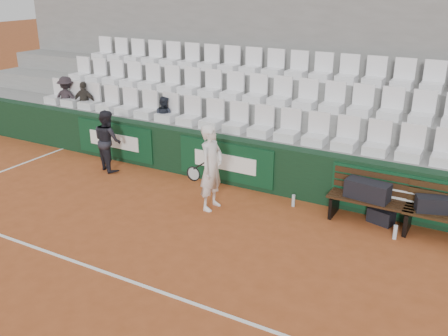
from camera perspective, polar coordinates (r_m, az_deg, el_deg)
ground at (r=7.73m, az=-12.73°, el=-11.81°), size 80.00×80.00×0.00m
court_baseline at (r=7.73m, az=-12.73°, el=-11.79°), size 18.00×0.06×0.01m
back_barrier at (r=10.43m, az=1.88°, el=0.65°), size 18.00×0.34×1.00m
grandstand_tier_front at (r=11.00m, az=3.08°, el=1.70°), size 18.00×0.95×1.00m
grandstand_tier_mid at (r=11.75m, az=5.17°, el=4.07°), size 18.00×0.95×1.45m
grandstand_tier_back at (r=12.53m, az=7.00°, el=6.14°), size 18.00×0.95×1.90m
grandstand_rear_wall at (r=12.85m, az=8.35°, el=12.14°), size 18.00×0.30×4.40m
seat_row_front at (r=10.60m, az=2.75°, el=5.59°), size 11.90×0.44×0.63m
seat_row_mid at (r=11.33m, az=4.97°, el=8.88°), size 11.90×0.44×0.63m
seat_row_back at (r=12.11m, az=6.95°, el=11.75°), size 11.90×0.44×0.63m
bench_left at (r=9.29m, az=16.30°, el=-4.74°), size 1.50×0.56×0.45m
sports_bag_left at (r=9.15m, az=16.08°, el=-2.45°), size 0.80×0.43×0.33m
sports_bag_right at (r=9.04m, az=22.83°, el=-3.85°), size 0.62×0.43×0.26m
sports_bag_ground at (r=9.38m, az=17.52°, el=-5.25°), size 0.49×0.38×0.27m
water_bottle_near at (r=9.67m, az=7.94°, el=-3.71°), size 0.07×0.07×0.24m
water_bottle_far at (r=8.90m, az=18.97°, el=-6.95°), size 0.07×0.07×0.25m
tennis_player at (r=9.25m, az=-1.46°, el=0.04°), size 0.70×0.61×1.64m
ball_kid at (r=11.52m, az=-13.15°, el=3.09°), size 0.83×0.75×1.39m
spectator_a at (r=13.74m, az=-17.71°, el=9.36°), size 0.84×0.60×1.18m
spectator_b at (r=13.30m, az=-15.79°, el=9.04°), size 0.69×0.40×1.10m
spectator_c at (r=11.72m, az=-6.95°, el=7.89°), size 0.49×0.38×1.00m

